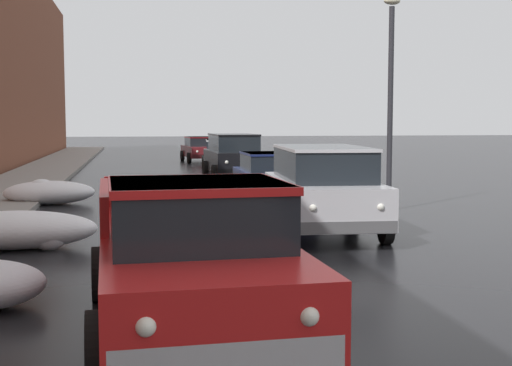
% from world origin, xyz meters
% --- Properties ---
extents(snow_bank_near_corner_left, '(2.52, 1.29, 0.72)m').
position_xyz_m(snow_bank_near_corner_left, '(-4.38, 18.84, 0.33)').
color(snow_bank_near_corner_left, white).
rests_on(snow_bank_near_corner_left, ground).
extents(snow_bank_along_left_kerb, '(2.30, 1.39, 0.66)m').
position_xyz_m(snow_bank_along_left_kerb, '(4.25, 25.27, 0.33)').
color(snow_bank_along_left_kerb, white).
rests_on(snow_bank_along_left_kerb, ground).
extents(snow_bank_near_corner_right, '(2.15, 1.32, 0.77)m').
position_xyz_m(snow_bank_near_corner_right, '(3.88, 19.62, 0.37)').
color(snow_bank_near_corner_right, white).
rests_on(snow_bank_near_corner_right, ground).
extents(snow_bank_along_right_kerb, '(3.03, 1.26, 0.71)m').
position_xyz_m(snow_bank_along_right_kerb, '(-4.12, 11.86, 0.34)').
color(snow_bank_along_right_kerb, white).
rests_on(snow_bank_along_right_kerb, ground).
extents(pickup_truck_red_approaching_near_lane, '(2.34, 5.30, 1.76)m').
position_xyz_m(pickup_truck_red_approaching_near_lane, '(-1.31, 6.20, 0.88)').
color(pickup_truck_red_approaching_near_lane, red).
rests_on(pickup_truck_red_approaching_near_lane, ground).
extents(suv_silver_parked_kerbside_close, '(2.32, 4.50, 1.82)m').
position_xyz_m(suv_silver_parked_kerbside_close, '(1.93, 12.61, 0.99)').
color(suv_silver_parked_kerbside_close, '#B7B7BC').
rests_on(suv_silver_parked_kerbside_close, ground).
extents(sedan_darkblue_parked_kerbside_mid, '(1.99, 4.03, 1.42)m').
position_xyz_m(sedan_darkblue_parked_kerbside_mid, '(2.00, 18.42, 0.75)').
color(sedan_darkblue_parked_kerbside_mid, navy).
rests_on(sedan_darkblue_parked_kerbside_mid, ground).
extents(suv_black_parked_far_down_block, '(2.20, 4.31, 1.82)m').
position_xyz_m(suv_black_parked_far_down_block, '(1.94, 26.05, 0.99)').
color(suv_black_parked_far_down_block, black).
rests_on(suv_black_parked_far_down_block, ground).
extents(sedan_white_queued_behind_truck, '(2.18, 4.50, 1.42)m').
position_xyz_m(sedan_white_queued_behind_truck, '(2.20, 31.98, 0.75)').
color(sedan_white_queued_behind_truck, silver).
rests_on(sedan_white_queued_behind_truck, ground).
extents(sedan_maroon_at_far_intersection, '(2.16, 4.27, 1.42)m').
position_xyz_m(sedan_maroon_at_far_intersection, '(1.72, 37.97, 0.75)').
color(sedan_maroon_at_far_intersection, maroon).
rests_on(sedan_maroon_at_far_intersection, ground).
extents(street_lamp_post, '(0.44, 0.24, 5.49)m').
position_xyz_m(street_lamp_post, '(4.61, 15.83, 3.10)').
color(street_lamp_post, '#28282D').
rests_on(street_lamp_post, ground).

